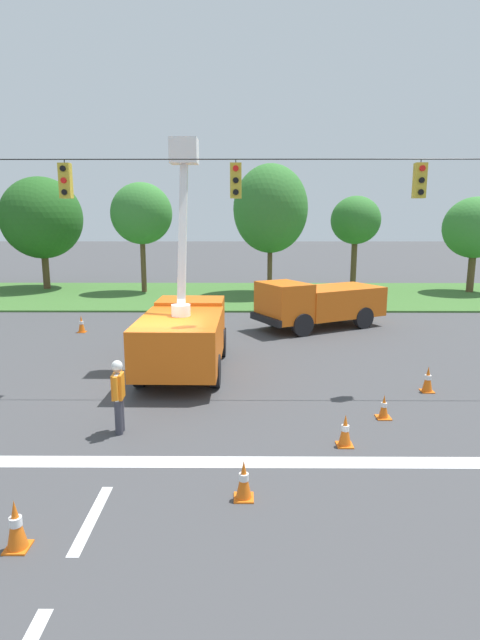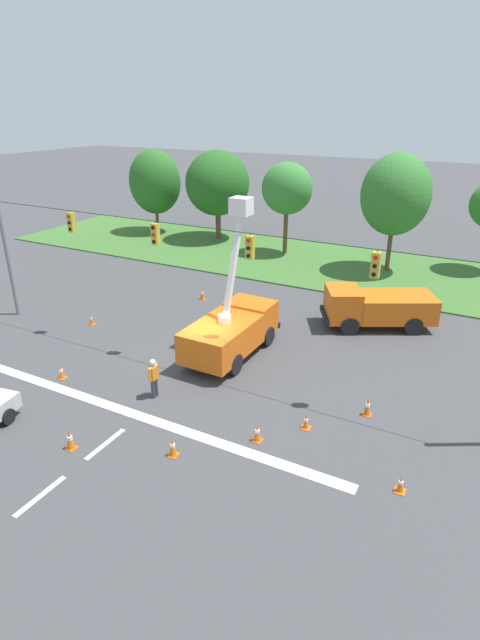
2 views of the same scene
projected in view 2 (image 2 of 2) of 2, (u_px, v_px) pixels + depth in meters
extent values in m
plane|color=#424244|center=(205.00, 364.00, 23.87)|extent=(200.00, 200.00, 0.00)
cube|color=#3D6B2D|center=(329.00, 264.00, 38.41)|extent=(56.00, 12.00, 0.10)
cube|color=silver|center=(140.00, 416.00, 19.87)|extent=(17.60, 0.50, 0.01)
cube|color=silver|center=(105.00, 444.00, 18.25)|extent=(0.20, 2.00, 0.01)
cube|color=silver|center=(40.00, 496.00, 15.83)|extent=(0.20, 2.00, 0.01)
cylinder|color=slate|center=(7.00, 255.00, 28.06)|extent=(0.20, 0.20, 7.20)
cylinder|color=black|center=(201.00, 227.00, 21.24)|extent=(26.00, 0.03, 0.03)
cylinder|color=black|center=(70.00, 212.00, 24.56)|extent=(0.02, 0.02, 0.10)
cube|color=gold|center=(71.00, 222.00, 24.77)|extent=(0.32, 0.28, 0.96)
cylinder|color=red|center=(68.00, 216.00, 24.51)|extent=(0.16, 0.05, 0.16)
cylinder|color=black|center=(69.00, 223.00, 24.64)|extent=(0.16, 0.05, 0.16)
cylinder|color=black|center=(70.00, 229.00, 24.77)|extent=(0.16, 0.05, 0.16)
cylinder|color=black|center=(155.00, 222.00, 22.32)|extent=(0.02, 0.02, 0.10)
cube|color=gold|center=(155.00, 234.00, 22.54)|extent=(0.32, 0.28, 0.96)
cylinder|color=black|center=(153.00, 228.00, 22.28)|extent=(0.16, 0.05, 0.16)
cylinder|color=red|center=(153.00, 235.00, 22.41)|extent=(0.16, 0.05, 0.16)
cylinder|color=black|center=(154.00, 242.00, 22.53)|extent=(0.16, 0.05, 0.16)
cylinder|color=black|center=(250.00, 235.00, 20.25)|extent=(0.02, 0.02, 0.10)
cube|color=gold|center=(250.00, 247.00, 20.46)|extent=(0.32, 0.28, 0.96)
cylinder|color=red|center=(248.00, 241.00, 20.20)|extent=(0.16, 0.05, 0.16)
cylinder|color=black|center=(248.00, 248.00, 20.33)|extent=(0.16, 0.05, 0.16)
cylinder|color=black|center=(248.00, 256.00, 20.46)|extent=(0.16, 0.05, 0.16)
cylinder|color=black|center=(377.00, 251.00, 18.01)|extent=(0.02, 0.02, 0.10)
cube|color=gold|center=(376.00, 265.00, 18.22)|extent=(0.32, 0.28, 0.96)
cylinder|color=red|center=(375.00, 258.00, 17.97)|extent=(0.16, 0.05, 0.16)
cylinder|color=black|center=(375.00, 266.00, 18.09)|extent=(0.16, 0.05, 0.16)
cylinder|color=black|center=(374.00, 275.00, 18.22)|extent=(0.16, 0.05, 0.16)
cylinder|color=brown|center=(157.00, 219.00, 47.58)|extent=(0.29, 0.29, 2.66)
ellipsoid|color=#286623|center=(155.00, 182.00, 46.21)|extent=(4.96, 4.32, 5.85)
cylinder|color=brown|center=(218.00, 225.00, 45.09)|extent=(0.47, 0.47, 2.71)
ellipsoid|color=#235B1E|center=(218.00, 183.00, 43.62)|extent=(5.48, 5.98, 5.60)
cylinder|color=brown|center=(285.00, 233.00, 40.46)|extent=(0.34, 0.34, 3.60)
ellipsoid|color=#387F33|center=(287.00, 188.00, 39.05)|extent=(4.07, 3.54, 4.03)
cylinder|color=brown|center=(389.00, 248.00, 36.22)|extent=(0.32, 0.32, 3.57)
ellipsoid|color=#33752D|center=(396.00, 195.00, 34.69)|extent=(4.81, 5.17, 5.65)
cube|color=orange|center=(222.00, 338.00, 23.58)|extent=(2.53, 4.15, 1.47)
cube|color=orange|center=(251.00, 316.00, 25.92)|extent=(2.40, 1.80, 1.59)
cube|color=#1E2838|center=(256.00, 307.00, 26.30)|extent=(2.11, 0.13, 0.72)
cube|color=black|center=(259.00, 321.00, 26.95)|extent=(2.48, 0.19, 0.30)
cylinder|color=black|center=(230.00, 327.00, 26.55)|extent=(0.29, 1.00, 1.00)
cylinder|color=black|center=(268.00, 336.00, 25.54)|extent=(0.29, 1.00, 1.00)
cylinder|color=black|center=(194.00, 353.00, 23.79)|extent=(0.29, 1.00, 1.00)
cylinder|color=black|center=(235.00, 364.00, 22.78)|extent=(0.29, 1.00, 1.00)
cylinder|color=silver|center=(225.00, 318.00, 23.45)|extent=(0.60, 0.60, 0.36)
cube|color=white|center=(233.00, 268.00, 23.19)|extent=(0.26, 1.84, 4.99)
cube|color=white|center=(241.00, 206.00, 22.75)|extent=(0.91, 0.81, 0.80)
cube|color=orange|center=(395.00, 307.00, 27.44)|extent=(4.75, 4.09, 1.35)
cube|color=orange|center=(343.00, 304.00, 27.36)|extent=(2.65, 2.90, 1.71)
cube|color=#1E2838|center=(332.00, 298.00, 27.24)|extent=(1.07, 1.89, 0.77)
cube|color=black|center=(325.00, 315.00, 27.64)|extent=(1.30, 2.24, 0.30)
cylinder|color=black|center=(350.00, 326.00, 26.67)|extent=(1.01, 0.72, 1.00)
cylinder|color=black|center=(342.00, 310.00, 28.74)|extent=(1.01, 0.72, 1.00)
cylinder|color=black|center=(413.00, 326.00, 26.67)|extent=(1.01, 0.72, 1.00)
cylinder|color=black|center=(401.00, 310.00, 28.74)|extent=(1.01, 0.72, 1.00)
cylinder|color=black|center=(8.00, 417.00, 19.29)|extent=(0.30, 0.66, 0.64)
cylinder|color=#383842|center=(153.00, 389.00, 20.96)|extent=(0.18, 0.18, 0.85)
cylinder|color=#383842|center=(156.00, 387.00, 21.13)|extent=(0.18, 0.18, 0.85)
cube|color=orange|center=(153.00, 373.00, 20.75)|extent=(0.25, 0.41, 0.60)
cube|color=silver|center=(153.00, 373.00, 20.75)|extent=(0.09, 0.42, 0.62)
cylinder|color=orange|center=(149.00, 375.00, 20.52)|extent=(0.11, 0.11, 0.55)
cylinder|color=orange|center=(157.00, 369.00, 20.97)|extent=(0.11, 0.11, 0.55)
sphere|color=tan|center=(153.00, 364.00, 20.58)|extent=(0.22, 0.22, 0.22)
sphere|color=white|center=(153.00, 362.00, 20.56)|extent=(0.26, 0.26, 0.26)
cube|color=orange|center=(173.00, 455.00, 17.65)|extent=(0.36, 0.36, 0.03)
cone|color=orange|center=(173.00, 446.00, 17.50)|extent=(0.29, 0.29, 0.72)
cylinder|color=white|center=(173.00, 446.00, 17.49)|extent=(0.18, 0.18, 0.13)
cube|color=orange|center=(367.00, 414.00, 19.96)|extent=(0.36, 0.36, 0.03)
cone|color=orange|center=(368.00, 406.00, 19.80)|extent=(0.30, 0.30, 0.74)
cylinder|color=white|center=(368.00, 405.00, 19.79)|extent=(0.18, 0.18, 0.13)
cube|color=orange|center=(400.00, 491.00, 16.01)|extent=(0.36, 0.36, 0.03)
cone|color=orange|center=(401.00, 483.00, 15.89)|extent=(0.24, 0.24, 0.60)
cylinder|color=white|center=(401.00, 483.00, 15.88)|extent=(0.15, 0.15, 0.11)
cube|color=orange|center=(62.00, 378.00, 22.61)|extent=(0.36, 0.36, 0.03)
cone|color=orange|center=(61.00, 371.00, 22.48)|extent=(0.26, 0.26, 0.66)
cylinder|color=white|center=(61.00, 371.00, 22.46)|extent=(0.16, 0.16, 0.12)
cube|color=orange|center=(306.00, 428.00, 19.14)|extent=(0.36, 0.36, 0.03)
cone|color=orange|center=(306.00, 421.00, 19.01)|extent=(0.24, 0.24, 0.59)
cylinder|color=white|center=(306.00, 420.00, 19.00)|extent=(0.15, 0.15, 0.11)
cube|color=orange|center=(203.00, 299.00, 31.67)|extent=(0.36, 0.36, 0.03)
cone|color=orange|center=(202.00, 294.00, 31.51)|extent=(0.30, 0.30, 0.75)
cylinder|color=white|center=(202.00, 293.00, 31.50)|extent=(0.19, 0.19, 0.13)
cube|color=orange|center=(257.00, 440.00, 18.42)|extent=(0.36, 0.36, 0.03)
cone|color=orange|center=(257.00, 432.00, 18.28)|extent=(0.28, 0.28, 0.71)
cylinder|color=white|center=(257.00, 431.00, 18.26)|extent=(0.18, 0.18, 0.13)
cube|color=orange|center=(71.00, 448.00, 18.01)|extent=(0.36, 0.36, 0.03)
cone|color=orange|center=(70.00, 439.00, 17.84)|extent=(0.31, 0.31, 0.78)
cylinder|color=white|center=(70.00, 438.00, 17.83)|extent=(0.19, 0.19, 0.14)
cube|color=orange|center=(92.00, 324.00, 28.09)|extent=(0.36, 0.36, 0.03)
cone|color=orange|center=(91.00, 319.00, 27.96)|extent=(0.25, 0.25, 0.62)
cylinder|color=white|center=(91.00, 319.00, 27.95)|extent=(0.15, 0.15, 0.11)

